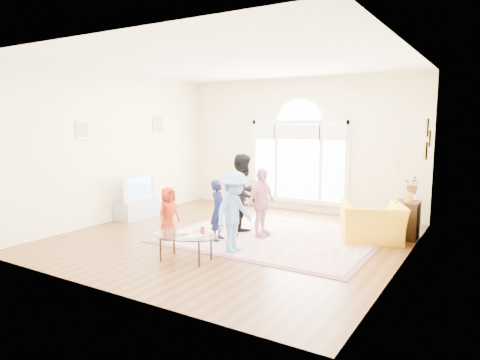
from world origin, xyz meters
The scene contains 18 objects.
ground centered at (0.00, 0.00, 0.00)m, with size 6.00×6.00×0.00m, color #543115.
room_shell centered at (0.01, 2.83, 1.57)m, with size 6.00×6.00×6.00m.
area_rug centered at (0.62, 0.31, 0.01)m, with size 3.60×2.60×0.02m, color beige.
rug_border centered at (0.62, 0.31, 0.01)m, with size 3.80×2.80×0.01m, color #7E505D.
tv_console centered at (-2.75, 0.30, 0.21)m, with size 0.45×1.00×0.42m, color #9C9FA5.
television centered at (-2.74, 0.30, 0.71)m, with size 0.17×0.99×0.57m.
coffee_table centered at (0.08, -1.49, 0.40)m, with size 1.16×0.83×0.54m.
armchair centered at (2.28, 1.11, 0.35)m, with size 1.08×0.94×0.70m, color gold.
side_cabinet centered at (2.78, 1.67, 0.35)m, with size 0.40×0.50×0.70m, color black.
floor_lamp centered at (2.64, 1.36, 1.28)m, with size 0.27×0.27×1.51m.
plant_pedestal centered at (2.70, 2.59, 0.35)m, with size 0.20×0.20×0.70m, color white.
potted_plant centered at (2.70, 2.59, 0.89)m, with size 0.34×0.30×0.38m, color #33722D.
leaning_picture centered at (-1.51, 2.90, 0.00)m, with size 0.80×0.05×0.62m, color tan.
child_red centered at (-0.93, -0.74, 0.50)m, with size 0.47×0.31×0.97m, color #9E280F.
child_navy centered at (-0.12, -0.31, 0.57)m, with size 0.40×0.26×1.10m, color #12173D.
child_black centered at (0.05, 0.31, 0.79)m, with size 0.75×0.58×1.54m, color black.
child_pink centered at (0.42, 0.33, 0.66)m, with size 0.75×0.31×1.29m, color #EDA1BB.
child_blue centered at (0.50, -0.74, 0.69)m, with size 0.86×0.50×1.34m, color #6C9DF0.
Camera 1 is at (4.18, -6.58, 2.15)m, focal length 32.00 mm.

